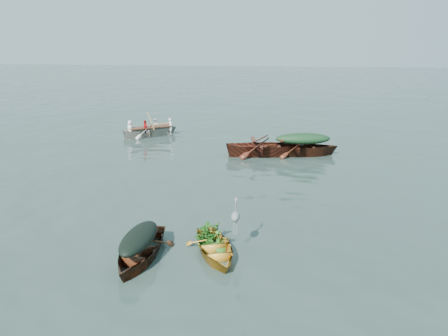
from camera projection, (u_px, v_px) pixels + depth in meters
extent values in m
plane|color=#30433C|center=(241.00, 197.00, 14.94)|extent=(140.00, 140.00, 0.00)
imported|color=orange|center=(215.00, 255.00, 10.93)|extent=(2.18, 3.06, 0.73)
imported|color=#552313|center=(140.00, 259.00, 10.73)|extent=(1.43, 3.49, 0.84)
imported|color=#4D2812|center=(302.00, 155.00, 20.16)|extent=(4.73, 2.10, 1.08)
imported|color=maroon|center=(266.00, 156.00, 20.11)|extent=(5.32, 2.35, 1.25)
imported|color=beige|center=(151.00, 136.00, 24.04)|extent=(4.24, 3.44, 1.01)
ellipsoid|color=black|center=(139.00, 236.00, 10.55)|extent=(0.78, 1.92, 0.40)
ellipsoid|color=#17391D|center=(303.00, 138.00, 19.93)|extent=(2.60, 1.15, 0.52)
imported|color=#1B5E18|center=(210.00, 222.00, 11.25)|extent=(0.99, 1.10, 0.60)
imported|color=white|center=(150.00, 120.00, 23.79)|extent=(3.11, 2.62, 0.76)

